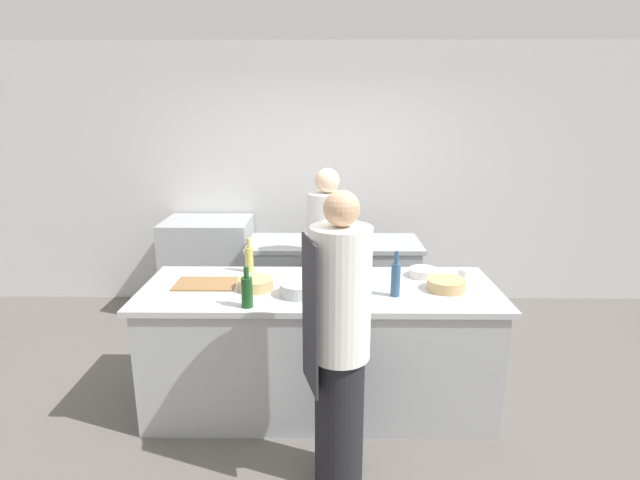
% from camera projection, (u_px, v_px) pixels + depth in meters
% --- Properties ---
extents(ground_plane, '(16.00, 16.00, 0.00)m').
position_uv_depth(ground_plane, '(320.00, 401.00, 3.75)').
color(ground_plane, '#605B56').
extents(wall_back, '(8.00, 0.06, 2.80)m').
position_uv_depth(wall_back, '(322.00, 177.00, 5.45)').
color(wall_back, silver).
rests_on(wall_back, ground_plane).
extents(prep_counter, '(2.51, 0.92, 0.91)m').
position_uv_depth(prep_counter, '(320.00, 346.00, 3.63)').
color(prep_counter, '#A8AAAF').
rests_on(prep_counter, ground_plane).
extents(pass_counter, '(1.62, 0.65, 0.91)m').
position_uv_depth(pass_counter, '(334.00, 287.00, 4.82)').
color(pass_counter, '#A8AAAF').
rests_on(pass_counter, ground_plane).
extents(oven_range, '(0.89, 0.68, 1.00)m').
position_uv_depth(oven_range, '(209.00, 266.00, 5.31)').
color(oven_range, '#A8AAAF').
rests_on(oven_range, ground_plane).
extents(chef_at_prep_near, '(0.38, 0.37, 1.73)m').
position_uv_depth(chef_at_prep_near, '(339.00, 343.00, 2.77)').
color(chef_at_prep_near, black).
rests_on(chef_at_prep_near, ground_plane).
extents(chef_at_stove, '(0.36, 0.34, 1.66)m').
position_uv_depth(chef_at_stove, '(327.00, 264.00, 4.28)').
color(chef_at_stove, black).
rests_on(chef_at_stove, ground_plane).
extents(bottle_olive_oil, '(0.09, 0.09, 0.23)m').
position_uv_depth(bottle_olive_oil, '(317.00, 271.00, 3.57)').
color(bottle_olive_oil, silver).
rests_on(bottle_olive_oil, prep_counter).
extents(bottle_vinegar, '(0.06, 0.06, 0.31)m').
position_uv_depth(bottle_vinegar, '(396.00, 278.00, 3.32)').
color(bottle_vinegar, '#2D5175').
rests_on(bottle_vinegar, prep_counter).
extents(bottle_wine, '(0.07, 0.07, 0.27)m').
position_uv_depth(bottle_wine, '(247.00, 291.00, 3.15)').
color(bottle_wine, '#19471E').
rests_on(bottle_wine, prep_counter).
extents(bottle_cooking_oil, '(0.08, 0.08, 0.27)m').
position_uv_depth(bottle_cooking_oil, '(360.00, 279.00, 3.37)').
color(bottle_cooking_oil, black).
rests_on(bottle_cooking_oil, prep_counter).
extents(bottle_sauce, '(0.06, 0.06, 0.27)m').
position_uv_depth(bottle_sauce, '(249.00, 258.00, 3.82)').
color(bottle_sauce, '#B2A84C').
rests_on(bottle_sauce, prep_counter).
extents(bowl_mixing_large, '(0.25, 0.25, 0.08)m').
position_uv_depth(bowl_mixing_large, '(256.00, 284.00, 3.47)').
color(bowl_mixing_large, tan).
rests_on(bowl_mixing_large, prep_counter).
extents(bowl_prep_small, '(0.26, 0.26, 0.09)m').
position_uv_depth(bowl_prep_small, '(299.00, 289.00, 3.36)').
color(bowl_prep_small, '#B7BABC').
rests_on(bowl_prep_small, prep_counter).
extents(bowl_ceramic_blue, '(0.21, 0.21, 0.06)m').
position_uv_depth(bowl_ceramic_blue, '(423.00, 272.00, 3.73)').
color(bowl_ceramic_blue, white).
rests_on(bowl_ceramic_blue, prep_counter).
extents(bowl_wooden_salad, '(0.26, 0.26, 0.08)m').
position_uv_depth(bowl_wooden_salad, '(446.00, 285.00, 3.46)').
color(bowl_wooden_salad, tan).
rests_on(bowl_wooden_salad, prep_counter).
extents(cup, '(0.09, 0.09, 0.08)m').
position_uv_depth(cup, '(464.00, 275.00, 3.65)').
color(cup, white).
rests_on(cup, prep_counter).
extents(cutting_board, '(0.43, 0.28, 0.01)m').
position_uv_depth(cutting_board, '(206.00, 284.00, 3.56)').
color(cutting_board, olive).
rests_on(cutting_board, prep_counter).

